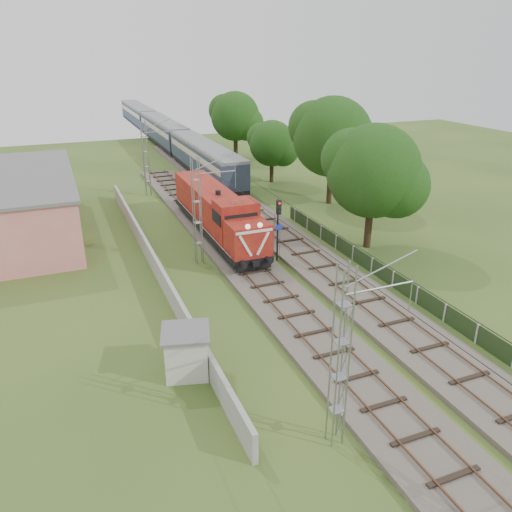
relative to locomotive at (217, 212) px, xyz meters
name	(u,v)px	position (x,y,z in m)	size (l,w,h in m)	color
ground	(308,332)	(0.00, -16.78, -2.26)	(140.00, 140.00, 0.00)	#324F1D
track_main	(261,280)	(0.00, -9.78, -2.07)	(4.20, 70.00, 0.45)	#6B6054
track_side	(257,217)	(5.00, 3.22, -2.07)	(4.20, 80.00, 0.45)	#6B6054
catenary	(198,211)	(-2.95, -4.78, 1.79)	(3.31, 70.00, 8.00)	gray
boundary_wall	(153,260)	(-6.50, -4.78, -1.51)	(0.25, 40.00, 1.50)	#9E9E99
station_building	(25,204)	(-15.00, 7.22, 0.37)	(8.40, 20.40, 5.22)	tan
fence	(393,279)	(8.00, -13.78, -1.66)	(0.12, 32.00, 1.20)	black
locomotive	(217,212)	(0.00, 0.00, 0.00)	(3.03, 17.28, 4.39)	black
coach_rake	(163,130)	(5.00, 43.90, 0.33)	(3.14, 70.00, 3.63)	black
signal_post	(278,219)	(2.64, -6.66, 1.07)	(0.53, 0.42, 4.84)	black
relay_hut	(186,352)	(-7.40, -17.90, -1.04)	(2.85, 2.85, 2.41)	beige
tree_a	(375,172)	(10.70, -6.76, 3.92)	(7.63, 7.27, 9.89)	#3A2A17
tree_b	(333,138)	(13.98, 5.21, 4.48)	(8.33, 7.93, 10.80)	#3A2A17
tree_c	(273,144)	(11.99, 15.62, 2.30)	(5.63, 5.37, 7.30)	#3A2A17
tree_d	(236,117)	(12.82, 30.52, 3.61)	(7.26, 6.92, 9.42)	#3A2A17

